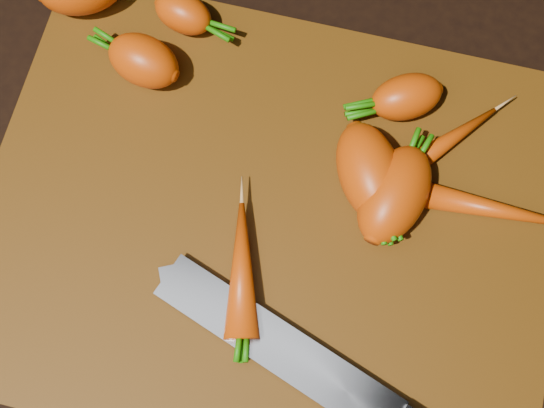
# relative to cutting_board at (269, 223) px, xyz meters

# --- Properties ---
(ground) EXTENTS (2.00, 2.00, 0.01)m
(ground) POSITION_rel_cutting_board_xyz_m (0.00, 0.00, -0.01)
(ground) COLOR black
(cutting_board) EXTENTS (0.50, 0.40, 0.01)m
(cutting_board) POSITION_rel_cutting_board_xyz_m (0.00, 0.00, 0.00)
(cutting_board) COLOR #56310B
(cutting_board) RESTS_ON ground
(carrot_1) EXTENTS (0.08, 0.06, 0.05)m
(carrot_1) POSITION_rel_cutting_board_xyz_m (-0.14, 0.11, 0.03)
(carrot_1) COLOR #D14508
(carrot_1) RESTS_ON cutting_board
(carrot_2) EXTENTS (0.09, 0.11, 0.05)m
(carrot_2) POSITION_rel_cutting_board_xyz_m (0.07, 0.05, 0.03)
(carrot_2) COLOR #D14508
(carrot_2) RESTS_ON cutting_board
(carrot_3) EXTENTS (0.07, 0.10, 0.05)m
(carrot_3) POSITION_rel_cutting_board_xyz_m (0.10, 0.04, 0.03)
(carrot_3) COLOR #D14508
(carrot_3) RESTS_ON cutting_board
(carrot_4) EXTENTS (0.08, 0.07, 0.04)m
(carrot_4) POSITION_rel_cutting_board_xyz_m (0.09, 0.13, 0.03)
(carrot_4) COLOR #D14508
(carrot_4) RESTS_ON cutting_board
(carrot_5) EXTENTS (0.06, 0.05, 0.04)m
(carrot_5) POSITION_rel_cutting_board_xyz_m (-0.12, 0.17, 0.02)
(carrot_5) COLOR #D14508
(carrot_5) RESTS_ON cutting_board
(carrot_6) EXTENTS (0.10, 0.11, 0.03)m
(carrot_6) POSITION_rel_cutting_board_xyz_m (0.13, 0.10, 0.02)
(carrot_6) COLOR #D14508
(carrot_6) RESTS_ON cutting_board
(carrot_7) EXTENTS (0.13, 0.03, 0.02)m
(carrot_7) POSITION_rel_cutting_board_xyz_m (0.19, 0.05, 0.02)
(carrot_7) COLOR #D14508
(carrot_7) RESTS_ON cutting_board
(carrot_8) EXTENTS (0.06, 0.12, 0.03)m
(carrot_8) POSITION_rel_cutting_board_xyz_m (-0.01, -0.05, 0.02)
(carrot_8) COLOR #D14508
(carrot_8) RESTS_ON cutting_board
(knife) EXTENTS (0.35, 0.15, 0.02)m
(knife) POSITION_rel_cutting_board_xyz_m (0.05, -0.11, 0.01)
(knife) COLOR gray
(knife) RESTS_ON cutting_board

